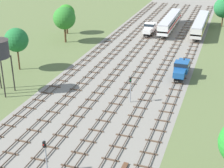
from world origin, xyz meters
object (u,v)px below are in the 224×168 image
(shunter_loco_centre_left_near, at_px, (150,28))
(signal_post_near, at_px, (45,152))
(signal_post_nearest, at_px, (131,86))
(passenger_coach_centre_midfar, at_px, (170,21))
(passenger_coach_right_mid, at_px, (200,24))
(shunter_loco_right_nearest, at_px, (182,68))

(shunter_loco_centre_left_near, xyz_separation_m, signal_post_near, (2.17, -63.02, 0.95))
(signal_post_near, bearing_deg, shunter_loco_centre_left_near, 91.97)
(signal_post_nearest, bearing_deg, passenger_coach_centre_midfar, 92.57)
(passenger_coach_centre_midfar, distance_m, signal_post_nearest, 48.28)
(shunter_loco_centre_left_near, xyz_separation_m, passenger_coach_right_mid, (13.01, 6.59, 0.60))
(shunter_loco_centre_left_near, distance_m, signal_post_near, 63.06)
(shunter_loco_right_nearest, xyz_separation_m, signal_post_nearest, (-6.50, -13.97, 1.01))
(shunter_loco_right_nearest, distance_m, passenger_coach_right_mid, 34.24)
(shunter_loco_right_nearest, xyz_separation_m, passenger_coach_right_mid, (-0.00, 34.24, 0.60))
(shunter_loco_centre_left_near, xyz_separation_m, signal_post_nearest, (6.50, -41.62, 1.01))
(passenger_coach_centre_midfar, xyz_separation_m, signal_post_nearest, (2.17, -48.23, 0.41))
(shunter_loco_centre_left_near, relative_size, passenger_coach_centre_midfar, 0.38)
(passenger_coach_centre_midfar, bearing_deg, shunter_loco_centre_left_near, -123.26)
(signal_post_nearest, bearing_deg, shunter_loco_centre_left_near, 98.88)
(shunter_loco_centre_left_near, xyz_separation_m, passenger_coach_centre_midfar, (4.34, 6.61, 0.60))
(signal_post_nearest, height_order, signal_post_near, signal_post_nearest)
(signal_post_nearest, distance_m, signal_post_near, 21.83)
(shunter_loco_right_nearest, relative_size, passenger_coach_centre_midfar, 0.38)
(shunter_loco_right_nearest, distance_m, passenger_coach_centre_midfar, 35.34)
(passenger_coach_right_mid, height_order, signal_post_nearest, signal_post_nearest)
(shunter_loco_centre_left_near, height_order, passenger_coach_right_mid, passenger_coach_right_mid)
(passenger_coach_right_mid, relative_size, passenger_coach_centre_midfar, 1.00)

